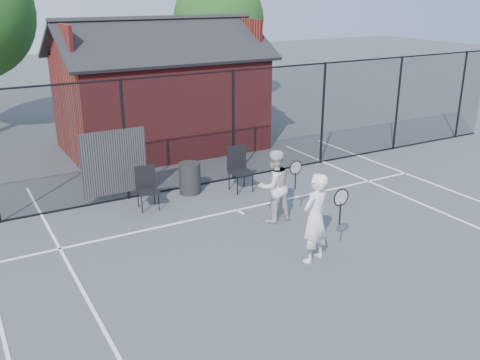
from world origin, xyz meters
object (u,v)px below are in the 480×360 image
player_back (274,186)px  chair_right (241,170)px  waste_bin (190,178)px  player_front (315,218)px  clubhouse (160,99)px  chair_left (148,189)px

player_back → chair_right: bearing=81.4°
waste_bin → chair_right: bearing=-22.3°
chair_right → waste_bin: bearing=157.9°
player_front → waste_bin: 4.56m
clubhouse → player_front: 8.94m
clubhouse → chair_right: clubhouse is taller
clubhouse → chair_left: size_ratio=6.48×
player_back → player_front: bearing=-100.3°
chair_left → waste_bin: 1.40m
chair_left → chair_right: chair_right is taller
chair_right → chair_left: bearing=-179.9°
clubhouse → player_back: clubhouse is taller
chair_left → player_back: bearing=-36.2°
player_front → waste_bin: size_ratio=2.20×
player_back → chair_left: 3.03m
clubhouse → player_front: clubhouse is taller
chair_right → waste_bin: (-1.22, 0.50, -0.16)m
player_back → waste_bin: player_back is taller
clubhouse → chair_right: (0.22, -4.90, -1.04)m
player_front → chair_left: size_ratio=1.76×
chair_left → clubhouse: bearing=71.1°
clubhouse → player_front: size_ratio=3.67×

